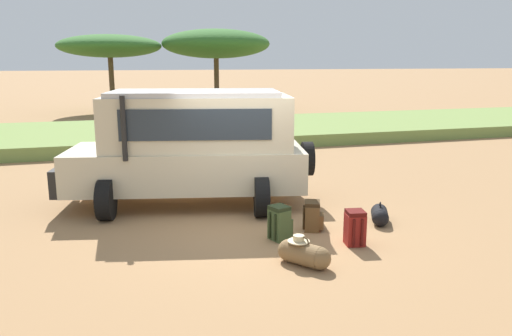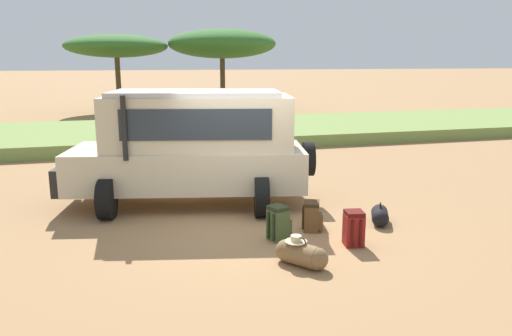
% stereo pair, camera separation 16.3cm
% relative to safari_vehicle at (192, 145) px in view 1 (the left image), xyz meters
% --- Properties ---
extents(ground_plane, '(320.00, 320.00, 0.00)m').
position_rel_safari_vehicle_xyz_m(ground_plane, '(0.79, -1.69, -1.29)').
color(ground_plane, '#9E754C').
extents(grass_bank, '(120.00, 7.00, 0.44)m').
position_rel_safari_vehicle_xyz_m(grass_bank, '(0.79, 9.49, -1.07)').
color(grass_bank, olive).
rests_on(grass_bank, ground_plane).
extents(safari_vehicle, '(5.48, 3.39, 2.44)m').
position_rel_safari_vehicle_xyz_m(safari_vehicle, '(0.00, 0.00, 0.00)').
color(safari_vehicle, beige).
rests_on(safari_vehicle, ground_plane).
extents(backpack_beside_front_wheel, '(0.44, 0.45, 0.54)m').
position_rel_safari_vehicle_xyz_m(backpack_beside_front_wheel, '(1.82, -2.30, -1.03)').
color(backpack_beside_front_wheel, brown).
rests_on(backpack_beside_front_wheel, ground_plane).
extents(backpack_cluster_center, '(0.36, 0.45, 0.60)m').
position_rel_safari_vehicle_xyz_m(backpack_cluster_center, '(2.21, -3.19, -1.00)').
color(backpack_cluster_center, maroon).
rests_on(backpack_cluster_center, ground_plane).
extents(backpack_near_rear_wheel, '(0.43, 0.40, 0.61)m').
position_rel_safari_vehicle_xyz_m(backpack_near_rear_wheel, '(1.08, -2.61, -1.00)').
color(backpack_near_rear_wheel, '#42562D').
rests_on(backpack_near_rear_wheel, ground_plane).
extents(duffel_bag_low_black_case, '(0.67, 0.78, 0.46)m').
position_rel_safari_vehicle_xyz_m(duffel_bag_low_black_case, '(1.06, -3.76, -1.11)').
color(duffel_bag_low_black_case, brown).
rests_on(duffel_bag_low_black_case, ground_plane).
extents(duffel_bag_soft_canvas, '(0.51, 0.71, 0.42)m').
position_rel_safari_vehicle_xyz_m(duffel_bag_soft_canvas, '(3.22, -2.29, -1.14)').
color(duffel_bag_soft_canvas, black).
rests_on(duffel_bag_soft_canvas, ground_plane).
extents(acacia_tree_right_mid, '(5.96, 6.15, 4.54)m').
position_rel_safari_vehicle_xyz_m(acacia_tree_right_mid, '(-1.33, 20.68, 2.57)').
color(acacia_tree_right_mid, brown).
rests_on(acacia_tree_right_mid, ground_plane).
extents(acacia_tree_far_right, '(6.51, 6.36, 4.91)m').
position_rel_safari_vehicle_xyz_m(acacia_tree_far_right, '(4.86, 20.05, 2.74)').
color(acacia_tree_far_right, brown).
rests_on(acacia_tree_far_right, ground_plane).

